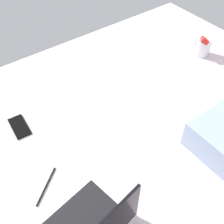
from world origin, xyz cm
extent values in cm
cube|color=silver|center=(0.00, 0.00, 9.00)|extent=(180.00, 140.00, 18.00)
cube|color=black|center=(58.61, 33.93, 20.20)|extent=(31.43, 21.59, 0.40)
cylinder|color=silver|center=(-56.07, -9.86, 23.50)|extent=(9.00, 9.00, 11.00)
cube|color=blue|center=(-55.90, -11.07, 21.94)|extent=(7.90, 7.38, 5.73)
cube|color=red|center=(-54.63, -11.56, 25.42)|extent=(5.53, 6.04, 4.92)
cube|color=red|center=(-54.11, -8.62, 28.91)|extent=(7.36, 7.27, 5.47)
cube|color=black|center=(56.68, -20.89, 18.40)|extent=(7.75, 14.44, 0.80)
cube|color=black|center=(60.80, 13.89, 18.30)|extent=(13.74, 10.97, 0.60)
camera|label=1|loc=(71.71, 71.81, 117.03)|focal=44.51mm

